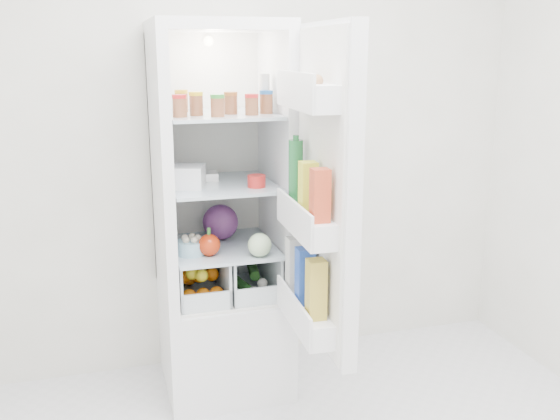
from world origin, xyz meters
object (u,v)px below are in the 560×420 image
object	(u,v)px
mushroom_bowl	(191,247)
fridge_door	(321,199)
refrigerator	(221,258)
red_cabbage	(220,222)

from	to	relation	value
mushroom_bowl	fridge_door	xyz separation A→B (m)	(0.46, -0.49, 0.31)
refrigerator	fridge_door	size ratio (longest dim) A/B	1.38
mushroom_bowl	fridge_door	world-z (taller)	fridge_door
fridge_door	red_cabbage	bearing A→B (deg)	24.27
refrigerator	fridge_door	world-z (taller)	refrigerator
red_cabbage	mushroom_bowl	xyz separation A→B (m)	(-0.18, -0.19, -0.06)
refrigerator	red_cabbage	bearing A→B (deg)	75.29
fridge_door	mushroom_bowl	bearing A→B (deg)	45.02
refrigerator	fridge_door	distance (m)	0.82
red_cabbage	refrigerator	bearing A→B (deg)	-104.71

